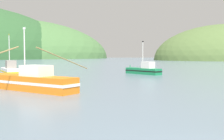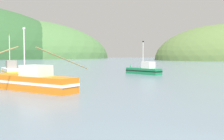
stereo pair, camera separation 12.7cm
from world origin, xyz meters
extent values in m
ellipsoid|color=#47703D|center=(-85.17, 255.94, 0.00)|extent=(182.56, 146.05, 72.40)
cube|color=white|center=(-17.40, 37.88, 0.63)|extent=(5.06, 7.63, 1.27)
cube|color=gold|center=(-17.40, 37.88, 0.70)|extent=(5.11, 7.70, 0.23)
cone|color=white|center=(-18.90, 40.99, 1.62)|extent=(0.27, 0.27, 0.70)
cube|color=gray|center=(-17.06, 37.18, 1.89)|extent=(2.12, 2.35, 1.26)
cylinder|color=silver|center=(-17.60, 38.31, 3.92)|extent=(0.12, 0.12, 5.30)
cube|color=gold|center=(-17.60, 38.31, 6.68)|extent=(0.18, 0.34, 0.20)
cube|color=orange|center=(-9.97, 19.28, 0.71)|extent=(10.24, 8.44, 1.42)
cube|color=white|center=(-9.97, 19.28, 0.78)|extent=(10.35, 8.52, 0.26)
cube|color=silver|center=(-9.03, 18.57, 1.94)|extent=(3.28, 3.13, 1.03)
cylinder|color=silver|center=(-10.34, 19.55, 3.65)|extent=(0.12, 0.12, 4.45)
cube|color=white|center=(-10.34, 19.55, 5.99)|extent=(0.31, 0.24, 0.20)
cylinder|color=#997F4C|center=(-6.94, 23.31, 2.95)|extent=(4.90, 6.46, 2.57)
cube|color=#197A47|center=(4.79, 40.52, 0.53)|extent=(5.66, 6.84, 1.06)
cube|color=black|center=(4.79, 40.52, 0.58)|extent=(5.72, 6.91, 0.19)
cone|color=#197A47|center=(2.82, 43.20, 1.41)|extent=(0.28, 0.28, 0.70)
cube|color=silver|center=(5.48, 39.58, 1.64)|extent=(2.37, 2.45, 1.15)
cylinder|color=silver|center=(4.73, 40.59, 3.33)|extent=(0.12, 0.12, 4.54)
cube|color=black|center=(4.73, 40.59, 5.72)|extent=(0.24, 0.31, 0.20)
camera|label=1|loc=(-3.31, -7.84, 3.45)|focal=44.52mm
camera|label=2|loc=(-3.18, -7.85, 3.45)|focal=44.52mm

